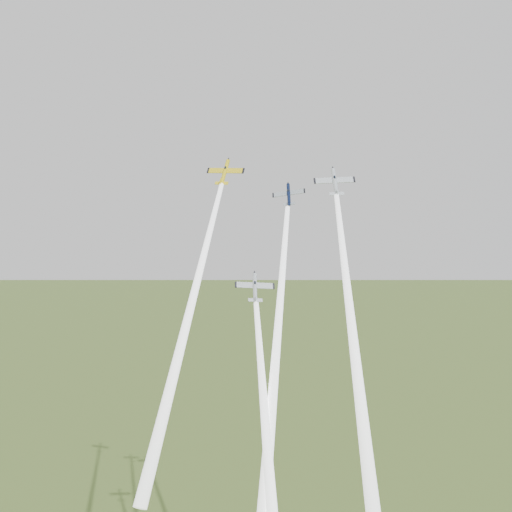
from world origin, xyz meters
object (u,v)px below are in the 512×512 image
at_px(plane_navy, 289,194).
at_px(plane_silver_low, 255,287).
at_px(plane_yellow, 225,172).
at_px(plane_silver_right, 335,182).

height_order(plane_navy, plane_silver_low, plane_navy).
xyz_separation_m(plane_yellow, plane_silver_low, (9.82, -18.01, -22.17)).
bearing_deg(plane_silver_right, plane_yellow, 148.31).
relative_size(plane_navy, plane_silver_low, 0.91).
xyz_separation_m(plane_navy, plane_silver_right, (9.48, -4.25, 2.18)).
distance_m(plane_navy, plane_silver_low, 22.85).
bearing_deg(plane_yellow, plane_navy, -8.31).
distance_m(plane_silver_right, plane_silver_low, 25.87).
bearing_deg(plane_silver_low, plane_navy, 56.34).
relative_size(plane_navy, plane_silver_right, 0.84).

